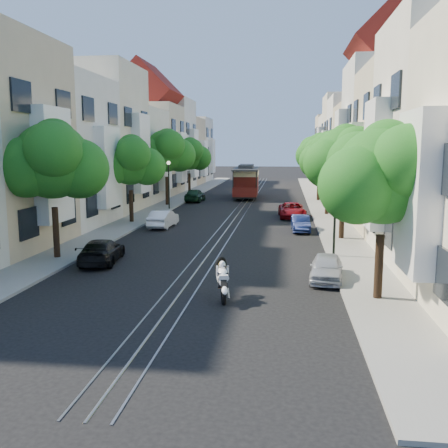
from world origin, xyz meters
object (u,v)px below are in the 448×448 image
(tree_w_a, at_px, (53,162))
(tree_w_d, at_px, (190,155))
(tree_e_b, at_px, (345,160))
(lamp_west, at_px, (169,178))
(tree_e_d, at_px, (320,153))
(parked_car_w_near, at_px, (102,251))
(sportbike_rider, at_px, (222,278))
(parked_car_e_near, at_px, (326,268))
(tree_e_a, at_px, (385,178))
(lamp_east, at_px, (335,201))
(parked_car_e_far, at_px, (292,210))
(cable_car, at_px, (246,180))
(parked_car_w_far, at_px, (195,195))
(tree_e_c, at_px, (329,158))
(parked_car_e_mid, at_px, (301,223))
(tree_w_c, at_px, (167,152))
(tree_w_b, at_px, (131,162))
(parked_car_w_mid, at_px, (163,219))

(tree_w_a, xyz_separation_m, tree_w_d, (-0.00, 34.00, -0.13))
(tree_e_b, xyz_separation_m, lamp_west, (-13.56, 13.02, -1.89))
(tree_e_d, bearing_deg, tree_w_a, -116.41)
(lamp_west, distance_m, parked_car_w_near, 20.67)
(tree_e_b, distance_m, sportbike_rider, 14.31)
(tree_w_d, height_order, parked_car_e_near, tree_w_d)
(tree_e_a, height_order, lamp_east, tree_e_a)
(parked_car_e_far, bearing_deg, tree_w_d, 119.60)
(tree_e_d, distance_m, parked_car_e_near, 31.74)
(cable_car, relative_size, parked_car_w_far, 2.22)
(tree_e_a, distance_m, parked_car_e_near, 4.93)
(tree_e_b, bearing_deg, tree_e_c, 90.00)
(tree_e_a, height_order, tree_e_d, tree_e_d)
(parked_car_e_mid, bearing_deg, tree_w_a, -143.15)
(tree_e_b, relative_size, tree_w_a, 1.00)
(parked_car_w_near, bearing_deg, cable_car, -104.50)
(cable_car, bearing_deg, tree_e_b, -74.82)
(cable_car, height_order, parked_car_w_near, cable_car)
(parked_car_e_far, bearing_deg, cable_car, 103.92)
(tree_w_c, distance_m, parked_car_w_near, 24.00)
(tree_w_d, distance_m, parked_car_e_near, 38.78)
(tree_w_c, relative_size, cable_car, 0.82)
(tree_e_d, xyz_separation_m, parked_car_w_far, (-12.52, -1.98, -4.20))
(parked_car_e_near, bearing_deg, parked_car_w_near, 175.31)
(sportbike_rider, bearing_deg, tree_w_b, 104.38)
(parked_car_e_far, relative_size, parked_car_w_mid, 1.18)
(tree_e_d, height_order, sportbike_rider, tree_e_d)
(tree_w_c, bearing_deg, parked_car_e_mid, -47.55)
(sportbike_rider, distance_m, parked_car_w_far, 33.34)
(tree_e_a, distance_m, tree_w_a, 15.25)
(tree_e_a, distance_m, tree_e_b, 12.00)
(tree_e_d, distance_m, parked_car_e_far, 13.75)
(tree_e_c, distance_m, parked_car_e_far, 5.22)
(tree_e_b, xyz_separation_m, lamp_east, (-0.96, -4.98, -1.89))
(lamp_east, bearing_deg, tree_w_b, 143.42)
(tree_w_a, distance_m, parked_car_w_near, 4.83)
(tree_w_d, bearing_deg, tree_e_c, -48.01)
(sportbike_rider, bearing_deg, tree_w_c, 94.88)
(tree_e_a, distance_m, parked_car_w_mid, 19.69)
(tree_e_d, xyz_separation_m, tree_w_c, (-14.40, -6.00, 0.20))
(tree_e_c, distance_m, tree_w_b, 15.60)
(lamp_east, bearing_deg, lamp_west, 124.99)
(lamp_east, distance_m, parked_car_e_near, 5.04)
(tree_e_b, bearing_deg, parked_car_e_near, -100.01)
(tree_e_b, relative_size, tree_e_d, 0.98)
(tree_e_b, bearing_deg, tree_w_d, 118.07)
(parked_car_e_far, height_order, parked_car_w_near, parked_car_e_far)
(lamp_west, bearing_deg, parked_car_e_far, -19.44)
(tree_e_d, distance_m, tree_w_d, 15.25)
(tree_e_d, relative_size, tree_w_b, 1.09)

